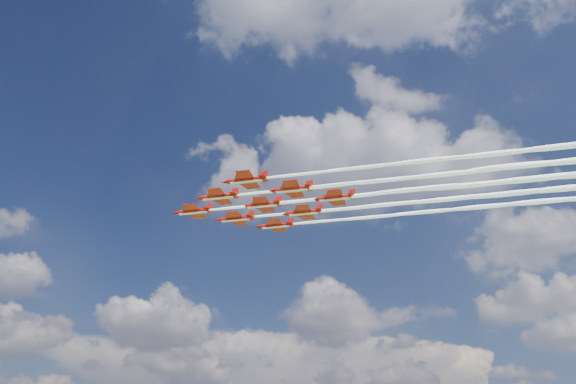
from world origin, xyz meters
name	(u,v)px	position (x,y,z in m)	size (l,w,h in m)	color
jet_lead	(393,192)	(36.08, 1.20, 81.84)	(122.11, 14.81, 3.09)	#A30F09
jet_row2_port	(432,175)	(46.95, -5.84, 81.84)	(122.11, 14.81, 3.09)	#A30F09
jet_row2_starb	(432,200)	(45.81, 9.76, 81.84)	(122.11, 14.81, 3.09)	#A30F09
jet_row3_port	(477,155)	(57.82, -12.89, 81.84)	(122.11, 14.81, 3.09)	#A30F09
jet_row3_centre	(473,184)	(56.68, 2.71, 81.84)	(122.11, 14.81, 3.09)	#A30F09
jet_row3_starb	(469,208)	(55.53, 18.31, 81.84)	(122.11, 14.81, 3.09)	#A30F09
jet_row4_port	(519,166)	(67.55, -4.33, 81.84)	(122.11, 14.81, 3.09)	#A30F09
jet_row4_starb	(511,193)	(66.40, 11.27, 81.84)	(122.11, 14.81, 3.09)	#A30F09
jet_tail	(557,176)	(77.27, 4.22, 81.84)	(122.11, 14.81, 3.09)	#A30F09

